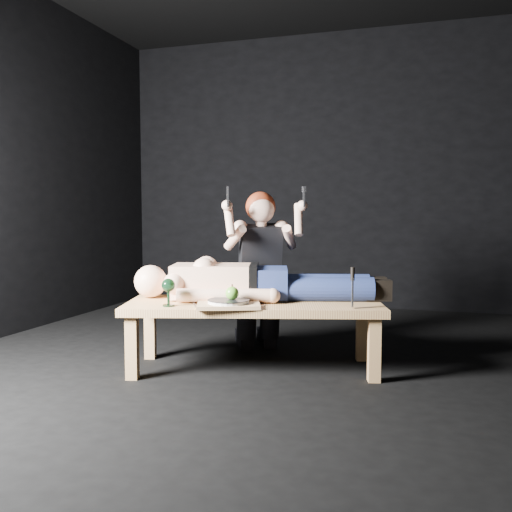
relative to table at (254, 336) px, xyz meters
name	(u,v)px	position (x,y,z in m)	size (l,w,h in m)	color
ground	(292,364)	(0.21, 0.19, -0.23)	(5.00, 5.00, 0.00)	black
back_wall	(345,171)	(0.21, 2.69, 1.27)	(5.00, 5.00, 0.00)	black
table	(254,336)	(0.00, 0.00, 0.00)	(1.66, 0.62, 0.45)	tan
lying_man	(263,278)	(0.01, 0.16, 0.37)	(1.80, 0.55, 0.28)	beige
kneeling_woman	(259,269)	(-0.12, 0.52, 0.39)	(0.65, 0.73, 1.22)	black
serving_tray	(229,305)	(-0.09, -0.23, 0.24)	(0.39, 0.28, 0.02)	tan
plate	(228,301)	(-0.09, -0.23, 0.26)	(0.26, 0.26, 0.02)	white
apple	(232,293)	(-0.07, -0.22, 0.31)	(0.08, 0.08, 0.08)	#528C1C
goblet	(168,292)	(-0.46, -0.32, 0.31)	(0.08, 0.08, 0.18)	black
fork_flat	(195,305)	(-0.31, -0.25, 0.23)	(0.02, 0.18, 0.01)	#B2B2B7
knife_flat	(259,307)	(0.09, -0.19, 0.23)	(0.02, 0.18, 0.01)	#B2B2B7
spoon_flat	(251,304)	(0.02, -0.12, 0.23)	(0.02, 0.18, 0.01)	#B2B2B7
carving_knife	(352,288)	(0.65, -0.06, 0.35)	(0.03, 0.04, 0.25)	#B2B2B7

